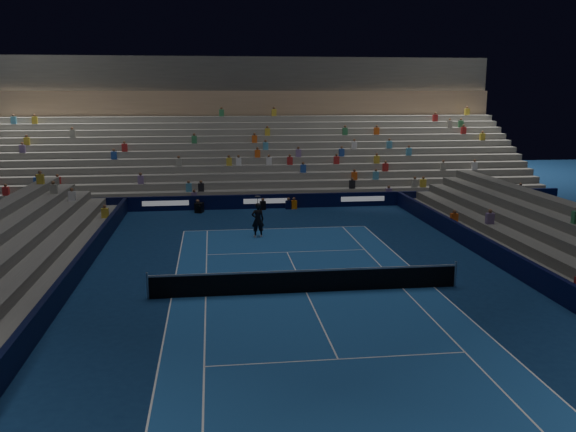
# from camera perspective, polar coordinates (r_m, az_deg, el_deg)

# --- Properties ---
(ground) EXTENTS (90.00, 90.00, 0.00)m
(ground) POSITION_cam_1_polar(r_m,az_deg,el_deg) (25.10, 1.73, -7.24)
(ground) COLOR #0D264F
(ground) RESTS_ON ground
(court_surface) EXTENTS (10.97, 23.77, 0.01)m
(court_surface) POSITION_cam_1_polar(r_m,az_deg,el_deg) (25.10, 1.73, -7.23)
(court_surface) COLOR #1A4D93
(court_surface) RESTS_ON ground
(sponsor_barrier_far) EXTENTS (44.00, 0.25, 1.00)m
(sponsor_barrier_far) POSITION_cam_1_polar(r_m,az_deg,el_deg) (42.80, -2.10, 1.40)
(sponsor_barrier_far) COLOR black
(sponsor_barrier_far) RESTS_ON ground
(sponsor_barrier_east) EXTENTS (0.25, 37.00, 1.00)m
(sponsor_barrier_east) POSITION_cam_1_polar(r_m,az_deg,el_deg) (28.08, 21.77, -4.96)
(sponsor_barrier_east) COLOR black
(sponsor_barrier_east) RESTS_ON ground
(sponsor_barrier_west) EXTENTS (0.25, 37.00, 1.00)m
(sponsor_barrier_west) POSITION_cam_1_polar(r_m,az_deg,el_deg) (25.38, -20.61, -6.61)
(sponsor_barrier_west) COLOR black
(sponsor_barrier_west) RESTS_ON ground
(grandstand_main) EXTENTS (44.00, 15.20, 11.20)m
(grandstand_main) POSITION_cam_1_polar(r_m,az_deg,el_deg) (51.70, -3.06, 6.39)
(grandstand_main) COLOR slate
(grandstand_main) RESTS_ON ground
(tennis_net) EXTENTS (12.90, 0.10, 1.10)m
(tennis_net) POSITION_cam_1_polar(r_m,az_deg,el_deg) (24.94, 1.74, -6.15)
(tennis_net) COLOR #B2B2B7
(tennis_net) RESTS_ON ground
(tennis_player) EXTENTS (0.77, 0.55, 1.97)m
(tennis_player) POSITION_cam_1_polar(r_m,az_deg,el_deg) (34.27, -2.87, -0.38)
(tennis_player) COLOR black
(tennis_player) RESTS_ON ground
(broadcast_camera) EXTENTS (0.67, 1.04, 0.67)m
(broadcast_camera) POSITION_cam_1_polar(r_m,az_deg,el_deg) (41.72, -8.39, 0.79)
(broadcast_camera) COLOR black
(broadcast_camera) RESTS_ON ground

